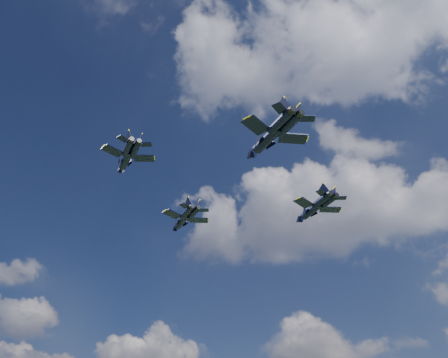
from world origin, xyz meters
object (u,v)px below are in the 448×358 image
jet_lead (182,221)px  jet_left (126,160)px  jet_slot (266,140)px  jet_right (311,211)px

jet_lead → jet_left: (0.64, -26.37, 0.61)m
jet_left → jet_slot: size_ratio=0.77×
jet_left → jet_lead: bearing=45.7°
jet_lead → jet_slot: bearing=-89.5°
jet_slot → jet_right: bearing=37.1°
jet_lead → jet_slot: 39.04m
jet_left → jet_right: 41.64m
jet_left → jet_right: jet_left is taller
jet_right → jet_lead: bearing=137.0°
jet_lead → jet_right: 30.68m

